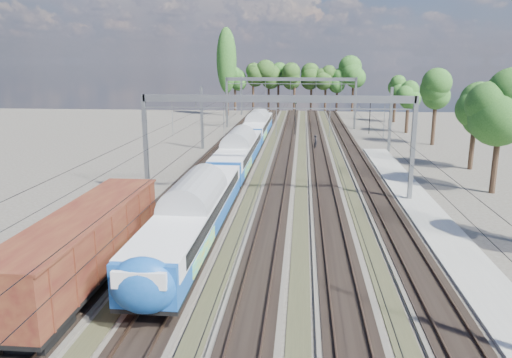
# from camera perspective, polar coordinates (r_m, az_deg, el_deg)

# --- Properties ---
(track_bed) EXTENTS (21.00, 130.00, 0.34)m
(track_bed) POSITION_cam_1_polar(r_m,az_deg,el_deg) (58.54, 3.04, 1.78)
(track_bed) COLOR #47423A
(track_bed) RESTS_ON ground
(platform) EXTENTS (3.00, 70.00, 0.30)m
(platform) POSITION_cam_1_polar(r_m,az_deg,el_deg) (35.71, 21.05, -6.60)
(platform) COLOR gray
(platform) RESTS_ON ground
(catenary) EXTENTS (25.65, 130.00, 9.00)m
(catenary) POSITION_cam_1_polar(r_m,az_deg,el_deg) (65.26, 3.69, 8.55)
(catenary) COLOR slate
(catenary) RESTS_ON ground
(tree_belt) EXTENTS (39.40, 98.41, 11.96)m
(tree_belt) POSITION_cam_1_polar(r_m,az_deg,el_deg) (104.28, 8.43, 11.15)
(tree_belt) COLOR black
(tree_belt) RESTS_ON ground
(poplar) EXTENTS (4.40, 4.40, 19.04)m
(poplar) POSITION_cam_1_polar(r_m,az_deg,el_deg) (111.58, -3.39, 13.32)
(poplar) COLOR black
(poplar) RESTS_ON ground
(emu_train) EXTENTS (3.16, 66.84, 4.63)m
(emu_train) POSITION_cam_1_polar(r_m,az_deg,el_deg) (53.05, -2.03, 3.47)
(emu_train) COLOR black
(emu_train) RESTS_ON ground
(freight_boxcar) EXTENTS (3.18, 15.34, 3.96)m
(freight_boxcar) POSITION_cam_1_polar(r_m,az_deg,el_deg) (27.92, -18.86, -6.99)
(freight_boxcar) COLOR black
(freight_boxcar) RESTS_ON ground
(worker) EXTENTS (0.56, 0.77, 1.95)m
(worker) POSITION_cam_1_polar(r_m,az_deg,el_deg) (68.98, 6.82, 4.20)
(worker) COLOR black
(worker) RESTS_ON ground
(signal_near) EXTENTS (0.42, 0.39, 5.88)m
(signal_near) POSITION_cam_1_polar(r_m,az_deg,el_deg) (81.12, 4.52, 7.56)
(signal_near) COLOR black
(signal_near) RESTS_ON ground
(signal_far) EXTENTS (0.40, 0.37, 5.76)m
(signal_far) POSITION_cam_1_polar(r_m,az_deg,el_deg) (85.40, 12.90, 7.50)
(signal_far) COLOR black
(signal_far) RESTS_ON ground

